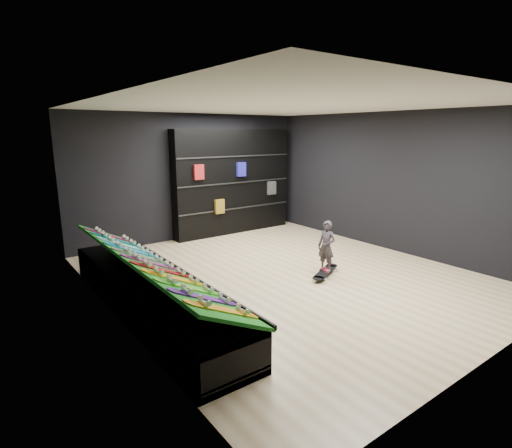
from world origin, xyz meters
TOP-DOWN VIEW (x-y plane):
  - floor at (0.00, 0.00)m, footprint 6.00×7.00m
  - ceiling at (0.00, 0.00)m, footprint 6.00×7.00m
  - wall_back at (0.00, 3.50)m, footprint 6.00×0.02m
  - wall_front at (0.00, -3.50)m, footprint 6.00×0.02m
  - wall_left at (-3.00, 0.00)m, footprint 0.02×7.00m
  - wall_right at (3.00, 0.00)m, footprint 0.02×7.00m
  - display_rack at (-2.55, 0.00)m, footprint 0.90×4.50m
  - turf_ramp at (-2.50, 0.00)m, footprint 0.92×4.50m
  - back_shelving at (1.07, 3.32)m, footprint 3.29×0.38m
  - floor_skateboard at (0.60, -0.44)m, footprint 0.98×0.62m
  - child at (0.60, -0.44)m, footprint 0.18×0.23m
  - display_board_0 at (-2.49, -1.90)m, footprint 0.93×0.22m
  - display_board_1 at (-2.49, -1.52)m, footprint 0.93×0.22m
  - display_board_2 at (-2.49, -1.14)m, footprint 0.93×0.22m
  - display_board_3 at (-2.49, -0.76)m, footprint 0.93×0.22m
  - display_board_4 at (-2.49, -0.38)m, footprint 0.93×0.22m
  - display_board_5 at (-2.49, 0.00)m, footprint 0.93×0.22m
  - display_board_6 at (-2.49, 0.38)m, footprint 0.93×0.22m
  - display_board_7 at (-2.49, 0.76)m, footprint 0.93×0.22m
  - display_board_8 at (-2.49, 1.14)m, footprint 0.93×0.22m
  - display_board_9 at (-2.49, 1.52)m, footprint 0.93×0.22m
  - display_board_10 at (-2.49, 1.90)m, footprint 0.93×0.22m

SIDE VIEW (x-z plane):
  - floor at x=0.00m, z-range -0.01..0.01m
  - floor_skateboard at x=0.60m, z-range 0.00..0.09m
  - display_rack at x=-2.55m, z-range 0.00..0.50m
  - child at x=0.60m, z-range 0.09..0.65m
  - turf_ramp at x=-2.50m, z-range 0.48..0.94m
  - display_board_0 at x=-2.49m, z-range 0.49..0.99m
  - display_board_1 at x=-2.49m, z-range 0.49..0.99m
  - display_board_2 at x=-2.49m, z-range 0.49..0.99m
  - display_board_3 at x=-2.49m, z-range 0.49..0.99m
  - display_board_4 at x=-2.49m, z-range 0.49..0.99m
  - display_board_5 at x=-2.49m, z-range 0.49..0.99m
  - display_board_6 at x=-2.49m, z-range 0.49..0.99m
  - display_board_7 at x=-2.49m, z-range 0.49..0.99m
  - display_board_8 at x=-2.49m, z-range 0.49..0.99m
  - display_board_9 at x=-2.49m, z-range 0.49..0.99m
  - display_board_10 at x=-2.49m, z-range 0.49..0.99m
  - back_shelving at x=1.07m, z-range 0.00..2.63m
  - wall_back at x=0.00m, z-range 0.00..3.00m
  - wall_front at x=0.00m, z-range 0.00..3.00m
  - wall_left at x=-3.00m, z-range 0.00..3.00m
  - wall_right at x=3.00m, z-range 0.00..3.00m
  - ceiling at x=0.00m, z-range 3.00..3.00m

